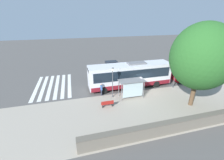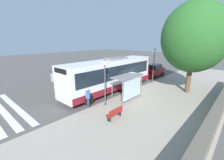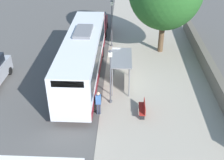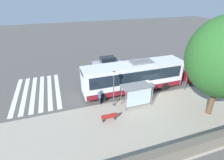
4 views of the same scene
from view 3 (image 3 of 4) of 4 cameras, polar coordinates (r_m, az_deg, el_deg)
ground_plane at (r=24.32m, az=-1.28°, el=2.33°), size 120.00×120.00×0.00m
sidewalk_plaza at (r=24.45m, az=9.31°, el=2.08°), size 9.00×44.00×0.02m
stone_wall at (r=24.96m, az=18.72°, el=3.10°), size 0.60×20.00×1.32m
bus at (r=22.18m, az=-5.93°, el=4.82°), size 2.70×12.30×3.78m
bus_shelter at (r=21.03m, az=2.31°, el=3.57°), size 1.52×3.33×2.45m
pedestrian at (r=18.46m, az=-2.80°, el=-4.33°), size 0.34×0.24×1.78m
bench at (r=18.88m, az=6.26°, el=-5.79°), size 0.40×1.47×0.88m
street_lamp_near at (r=18.78m, az=-0.31°, el=1.55°), size 0.28×0.28×4.17m
street_lamp_far at (r=27.43m, az=-0.04°, el=12.12°), size 0.28×0.28×4.66m
parked_car_behind_bus at (r=31.49m, az=-2.75°, el=11.24°), size 1.88×4.41×1.98m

